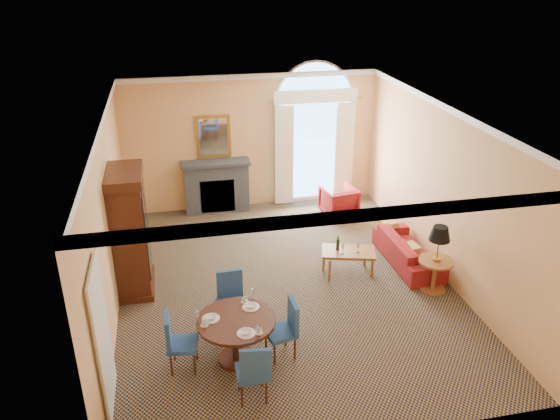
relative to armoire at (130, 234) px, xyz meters
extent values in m
plane|color=#111537|center=(2.72, -0.49, -1.10)|extent=(7.50, 7.50, 0.00)
cube|color=#E6AD6D|center=(2.72, 3.26, 0.50)|extent=(6.00, 0.04, 3.20)
cube|color=#E6AD6D|center=(-0.28, -0.49, 0.50)|extent=(0.04, 7.50, 3.20)
cube|color=#E6AD6D|center=(5.72, -0.49, 0.50)|extent=(0.04, 7.50, 3.20)
cube|color=white|center=(2.72, -0.49, 2.10)|extent=(6.00, 7.50, 0.04)
cube|color=white|center=(2.72, -0.49, 2.04)|extent=(6.00, 7.50, 0.12)
cube|color=white|center=(-0.24, -2.89, -0.07)|extent=(0.08, 0.90, 2.06)
cube|color=#40454C|center=(1.82, 3.06, -0.50)|extent=(1.50, 0.40, 1.20)
cube|color=#40454C|center=(1.82, 3.03, 0.14)|extent=(1.60, 0.46, 0.08)
cube|color=gold|center=(1.82, 3.23, 0.70)|extent=(0.80, 0.04, 1.00)
cube|color=silver|center=(1.82, 3.21, 0.70)|extent=(0.64, 0.02, 0.84)
cube|color=white|center=(4.22, 3.24, 0.15)|extent=(1.90, 0.04, 2.50)
cube|color=#8CC0EB|center=(4.22, 3.23, 0.15)|extent=(1.70, 0.02, 2.30)
cylinder|color=white|center=(4.22, 3.24, 1.40)|extent=(1.90, 0.04, 1.90)
cube|color=#F2EACD|center=(3.47, 3.12, 0.15)|extent=(0.45, 0.06, 2.45)
cube|color=#F2EACD|center=(4.97, 3.12, 0.15)|extent=(0.45, 0.06, 2.45)
cube|color=#F2EACD|center=(4.22, 3.12, 1.55)|extent=(2.00, 0.08, 0.30)
cube|color=#38180C|center=(0.00, 0.00, -0.04)|extent=(0.58, 1.06, 2.11)
cube|color=#38180C|center=(0.00, 0.00, 1.10)|extent=(0.66, 1.16, 0.17)
cube|color=#38180C|center=(0.00, 0.00, -1.05)|extent=(0.66, 1.16, 0.11)
cylinder|color=#38180C|center=(1.56, -2.40, -0.39)|extent=(1.17, 1.17, 0.05)
cylinder|color=#38180C|center=(1.56, -2.40, -0.76)|extent=(0.16, 0.16, 0.69)
cylinder|color=#38180C|center=(1.56, -2.40, -1.07)|extent=(0.58, 0.58, 0.06)
cylinder|color=white|center=(1.82, -2.14, -0.36)|extent=(0.26, 0.26, 0.01)
imported|color=white|center=(1.82, -2.14, -0.33)|extent=(0.15, 0.15, 0.04)
imported|color=white|center=(1.75, -1.98, -0.32)|extent=(0.09, 0.09, 0.07)
cylinder|color=white|center=(1.20, -2.31, -0.36)|extent=(0.26, 0.26, 0.01)
imported|color=white|center=(1.20, -2.31, -0.33)|extent=(0.15, 0.15, 0.04)
imported|color=white|center=(1.10, -2.45, -0.32)|extent=(0.09, 0.09, 0.07)
cylinder|color=white|center=(1.66, -2.76, -0.36)|extent=(0.26, 0.26, 0.01)
imported|color=white|center=(1.66, -2.76, -0.33)|extent=(0.15, 0.15, 0.04)
imported|color=white|center=(1.83, -2.78, -0.32)|extent=(0.09, 0.09, 0.07)
cube|color=navy|center=(1.59, -1.57, -0.68)|extent=(0.49, 0.49, 0.07)
cube|color=navy|center=(1.59, -1.37, -0.40)|extent=(0.43, 0.08, 0.51)
cylinder|color=#38180C|center=(1.72, -1.37, -0.91)|extent=(0.03, 0.03, 0.39)
cylinder|color=#38180C|center=(1.39, -1.43, -0.91)|extent=(0.03, 0.03, 0.39)
cylinder|color=#38180C|center=(1.78, -1.70, -0.91)|extent=(0.03, 0.03, 0.39)
cylinder|color=#38180C|center=(1.45, -1.76, -0.91)|extent=(0.03, 0.03, 0.39)
cube|color=navy|center=(1.66, -3.20, -0.68)|extent=(0.43, 0.43, 0.07)
cube|color=navy|center=(1.68, -3.40, -0.40)|extent=(0.43, 0.12, 0.51)
cylinder|color=#38180C|center=(1.49, -3.37, -0.91)|extent=(0.03, 0.03, 0.39)
cylinder|color=#38180C|center=(1.82, -3.37, -0.91)|extent=(0.03, 0.03, 0.39)
cylinder|color=#38180C|center=(1.49, -3.04, -0.91)|extent=(0.03, 0.03, 0.39)
cylinder|color=#38180C|center=(1.83, -3.04, -0.91)|extent=(0.03, 0.03, 0.39)
cube|color=navy|center=(2.21, -2.43, -0.68)|extent=(0.51, 0.51, 0.07)
cube|color=navy|center=(2.41, -2.44, -0.40)|extent=(0.08, 0.43, 0.51)
cylinder|color=#38180C|center=(2.41, -2.56, -0.91)|extent=(0.03, 0.03, 0.39)
cylinder|color=#38180C|center=(2.34, -2.23, -0.91)|extent=(0.03, 0.03, 0.39)
cylinder|color=#38180C|center=(2.09, -2.63, -0.91)|extent=(0.03, 0.03, 0.39)
cylinder|color=#38180C|center=(2.02, -2.31, -0.91)|extent=(0.03, 0.03, 0.39)
cube|color=navy|center=(0.77, -2.41, -0.68)|extent=(0.48, 0.48, 0.07)
cube|color=navy|center=(0.58, -2.42, -0.40)|extent=(0.07, 0.43, 0.51)
cylinder|color=#38180C|center=(0.63, -2.23, -0.91)|extent=(0.03, 0.03, 0.39)
cylinder|color=#38180C|center=(0.58, -2.55, -0.91)|extent=(0.03, 0.03, 0.39)
cylinder|color=#38180C|center=(0.96, -2.27, -0.91)|extent=(0.03, 0.03, 0.39)
cylinder|color=#38180C|center=(0.91, -2.60, -0.91)|extent=(0.03, 0.03, 0.39)
imported|color=maroon|center=(5.27, -0.21, -0.82)|extent=(0.79, 1.94, 0.56)
imported|color=maroon|center=(4.60, 2.24, -0.75)|extent=(0.86, 0.88, 0.69)
cube|color=#9A5E2E|center=(3.97, -0.37, -0.62)|extent=(1.11, 0.80, 0.06)
cylinder|color=#9A5E2E|center=(3.55, -0.57, -0.88)|extent=(0.05, 0.05, 0.44)
cylinder|color=#9A5E2E|center=(4.39, -0.57, -0.88)|extent=(0.05, 0.05, 0.44)
cylinder|color=#9A5E2E|center=(3.55, -0.17, -0.88)|extent=(0.05, 0.05, 0.44)
cylinder|color=#9A5E2E|center=(4.39, -0.17, -0.88)|extent=(0.05, 0.05, 0.44)
cylinder|color=#9A5E2E|center=(5.32, -1.23, -0.50)|extent=(0.62, 0.62, 0.04)
cylinder|color=#9A5E2E|center=(5.32, -1.23, -0.81)|extent=(0.08, 0.08, 0.58)
cylinder|color=#9A5E2E|center=(5.32, -1.23, -1.08)|extent=(0.46, 0.46, 0.04)
camera|label=1|loc=(0.85, -8.95, 4.42)|focal=35.00mm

